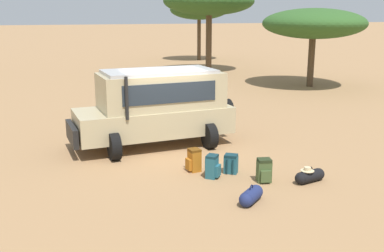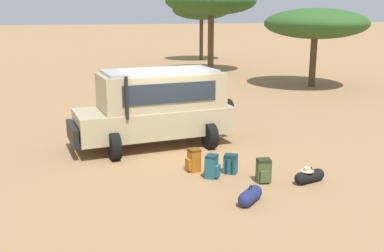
{
  "view_description": "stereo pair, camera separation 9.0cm",
  "coord_description": "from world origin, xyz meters",
  "px_view_note": "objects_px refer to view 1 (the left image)",
  "views": [
    {
      "loc": [
        -3.99,
        -12.94,
        4.17
      ],
      "look_at": [
        0.36,
        -1.18,
        1.0
      ],
      "focal_mm": 42.0,
      "sensor_mm": 36.0,
      "label": 1
    },
    {
      "loc": [
        -3.9,
        -12.97,
        4.17
      ],
      "look_at": [
        0.36,
        -1.18,
        1.0
      ],
      "focal_mm": 42.0,
      "sensor_mm": 36.0,
      "label": 2
    }
  ],
  "objects_px": {
    "backpack_beside_front_wheel": "(212,167)",
    "duffel_bag_low_black_case": "(310,176)",
    "backpack_outermost": "(194,160)",
    "backpack_near_rear_wheel": "(264,171)",
    "backpack_cluster_center": "(231,164)",
    "safari_vehicle": "(157,106)",
    "acacia_tree_far_right": "(313,24)",
    "acacia_tree_right_mid": "(199,10)",
    "acacia_tree_centre_back": "(209,1)",
    "duffel_bag_soft_canvas": "(251,196)"
  },
  "relations": [
    {
      "from": "backpack_near_rear_wheel",
      "to": "acacia_tree_far_right",
      "type": "distance_m",
      "value": 16.46
    },
    {
      "from": "acacia_tree_right_mid",
      "to": "acacia_tree_far_right",
      "type": "height_order",
      "value": "acacia_tree_right_mid"
    },
    {
      "from": "backpack_outermost",
      "to": "acacia_tree_right_mid",
      "type": "height_order",
      "value": "acacia_tree_right_mid"
    },
    {
      "from": "duffel_bag_low_black_case",
      "to": "acacia_tree_right_mid",
      "type": "relative_size",
      "value": 0.17
    },
    {
      "from": "backpack_outermost",
      "to": "backpack_near_rear_wheel",
      "type": "bearing_deg",
      "value": -44.91
    },
    {
      "from": "backpack_near_rear_wheel",
      "to": "acacia_tree_far_right",
      "type": "relative_size",
      "value": 0.1
    },
    {
      "from": "safari_vehicle",
      "to": "duffel_bag_soft_canvas",
      "type": "bearing_deg",
      "value": -82.03
    },
    {
      "from": "backpack_beside_front_wheel",
      "to": "duffel_bag_soft_canvas",
      "type": "relative_size",
      "value": 0.81
    },
    {
      "from": "backpack_outermost",
      "to": "duffel_bag_low_black_case",
      "type": "xyz_separation_m",
      "value": [
        2.46,
        -1.79,
        -0.14
      ]
    },
    {
      "from": "acacia_tree_right_mid",
      "to": "backpack_near_rear_wheel",
      "type": "bearing_deg",
      "value": -108.04
    },
    {
      "from": "acacia_tree_far_right",
      "to": "safari_vehicle",
      "type": "bearing_deg",
      "value": -143.9
    },
    {
      "from": "backpack_outermost",
      "to": "backpack_beside_front_wheel",
      "type": "bearing_deg",
      "value": -67.13
    },
    {
      "from": "backpack_beside_front_wheel",
      "to": "duffel_bag_soft_canvas",
      "type": "distance_m",
      "value": 1.79
    },
    {
      "from": "acacia_tree_right_mid",
      "to": "backpack_outermost",
      "type": "bearing_deg",
      "value": -111.4
    },
    {
      "from": "safari_vehicle",
      "to": "acacia_tree_centre_back",
      "type": "relative_size",
      "value": 0.82
    },
    {
      "from": "safari_vehicle",
      "to": "backpack_outermost",
      "type": "bearing_deg",
      "value": -84.89
    },
    {
      "from": "safari_vehicle",
      "to": "acacia_tree_centre_back",
      "type": "distance_m",
      "value": 19.15
    },
    {
      "from": "backpack_cluster_center",
      "to": "duffel_bag_soft_canvas",
      "type": "xyz_separation_m",
      "value": [
        -0.4,
        -1.93,
        -0.09
      ]
    },
    {
      "from": "safari_vehicle",
      "to": "backpack_beside_front_wheel",
      "type": "relative_size",
      "value": 8.81
    },
    {
      "from": "acacia_tree_right_mid",
      "to": "safari_vehicle",
      "type": "bearing_deg",
      "value": -113.98
    },
    {
      "from": "safari_vehicle",
      "to": "duffel_bag_low_black_case",
      "type": "xyz_separation_m",
      "value": [
        2.7,
        -4.52,
        -1.13
      ]
    },
    {
      "from": "safari_vehicle",
      "to": "duffel_bag_soft_canvas",
      "type": "xyz_separation_m",
      "value": [
        0.72,
        -5.14,
        -1.13
      ]
    },
    {
      "from": "backpack_beside_front_wheel",
      "to": "acacia_tree_centre_back",
      "type": "distance_m",
      "value": 22.14
    },
    {
      "from": "duffel_bag_soft_canvas",
      "to": "acacia_tree_right_mid",
      "type": "height_order",
      "value": "acacia_tree_right_mid"
    },
    {
      "from": "backpack_beside_front_wheel",
      "to": "duffel_bag_low_black_case",
      "type": "bearing_deg",
      "value": -27.72
    },
    {
      "from": "backpack_cluster_center",
      "to": "acacia_tree_far_right",
      "type": "distance_m",
      "value": 16.12
    },
    {
      "from": "duffel_bag_low_black_case",
      "to": "acacia_tree_right_mid",
      "type": "distance_m",
      "value": 30.81
    },
    {
      "from": "acacia_tree_far_right",
      "to": "acacia_tree_centre_back",
      "type": "bearing_deg",
      "value": 110.36
    },
    {
      "from": "safari_vehicle",
      "to": "acacia_tree_centre_back",
      "type": "xyz_separation_m",
      "value": [
        8.64,
        16.69,
        3.66
      ]
    },
    {
      "from": "backpack_near_rear_wheel",
      "to": "backpack_outermost",
      "type": "xyz_separation_m",
      "value": [
        -1.38,
        1.38,
        0.01
      ]
    },
    {
      "from": "acacia_tree_centre_back",
      "to": "backpack_outermost",
      "type": "bearing_deg",
      "value": -113.39
    },
    {
      "from": "backpack_cluster_center",
      "to": "duffel_bag_soft_canvas",
      "type": "bearing_deg",
      "value": -101.77
    },
    {
      "from": "backpack_near_rear_wheel",
      "to": "acacia_tree_right_mid",
      "type": "distance_m",
      "value": 30.71
    },
    {
      "from": "duffel_bag_soft_canvas",
      "to": "acacia_tree_centre_back",
      "type": "xyz_separation_m",
      "value": [
        7.92,
        21.83,
        4.79
      ]
    },
    {
      "from": "safari_vehicle",
      "to": "acacia_tree_far_right",
      "type": "height_order",
      "value": "acacia_tree_far_right"
    },
    {
      "from": "backpack_near_rear_wheel",
      "to": "safari_vehicle",
      "type": "bearing_deg",
      "value": 111.6
    },
    {
      "from": "backpack_cluster_center",
      "to": "backpack_near_rear_wheel",
      "type": "relative_size",
      "value": 0.85
    },
    {
      "from": "backpack_near_rear_wheel",
      "to": "acacia_tree_right_mid",
      "type": "relative_size",
      "value": 0.11
    },
    {
      "from": "backpack_beside_front_wheel",
      "to": "backpack_near_rear_wheel",
      "type": "relative_size",
      "value": 1.01
    },
    {
      "from": "duffel_bag_soft_canvas",
      "to": "acacia_tree_centre_back",
      "type": "bearing_deg",
      "value": 70.05
    },
    {
      "from": "backpack_near_rear_wheel",
      "to": "duffel_bag_low_black_case",
      "type": "xyz_separation_m",
      "value": [
        1.08,
        -0.42,
        -0.13
      ]
    },
    {
      "from": "backpack_beside_front_wheel",
      "to": "backpack_outermost",
      "type": "bearing_deg",
      "value": 112.87
    },
    {
      "from": "backpack_near_rear_wheel",
      "to": "acacia_tree_far_right",
      "type": "bearing_deg",
      "value": 51.45
    },
    {
      "from": "backpack_outermost",
      "to": "acacia_tree_far_right",
      "type": "height_order",
      "value": "acacia_tree_far_right"
    },
    {
      "from": "duffel_bag_soft_canvas",
      "to": "backpack_outermost",
      "type": "bearing_deg",
      "value": 101.15
    },
    {
      "from": "backpack_beside_front_wheel",
      "to": "acacia_tree_right_mid",
      "type": "distance_m",
      "value": 30.38
    },
    {
      "from": "backpack_cluster_center",
      "to": "backpack_beside_front_wheel",
      "type": "bearing_deg",
      "value": -165.3
    },
    {
      "from": "backpack_outermost",
      "to": "acacia_tree_right_mid",
      "type": "bearing_deg",
      "value": 68.6
    },
    {
      "from": "duffel_bag_low_black_case",
      "to": "acacia_tree_far_right",
      "type": "height_order",
      "value": "acacia_tree_far_right"
    },
    {
      "from": "backpack_near_rear_wheel",
      "to": "duffel_bag_soft_canvas",
      "type": "distance_m",
      "value": 1.38
    }
  ]
}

